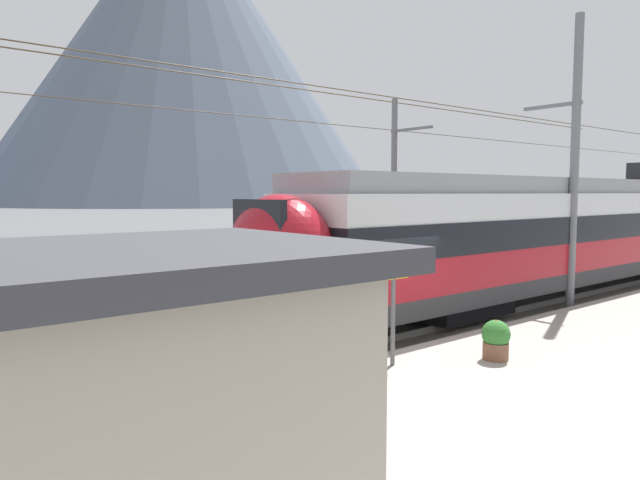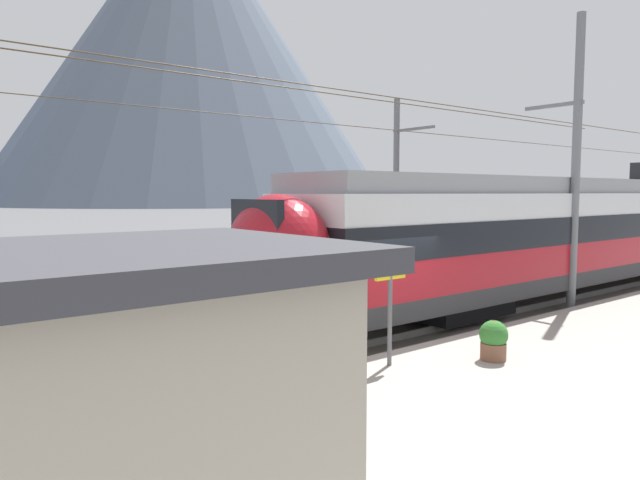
# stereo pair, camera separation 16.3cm
# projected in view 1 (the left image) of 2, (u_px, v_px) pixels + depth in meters

# --- Properties ---
(ground_plane) EXTENTS (400.00, 400.00, 0.00)m
(ground_plane) POSITION_uv_depth(u_px,v_px,m) (380.00, 354.00, 12.03)
(ground_plane) COLOR #565659
(platform_slab) EXTENTS (120.00, 8.00, 0.37)m
(platform_slab) POSITION_uv_depth(u_px,v_px,m) (617.00, 416.00, 8.22)
(platform_slab) COLOR #A39E93
(platform_slab) RESTS_ON ground
(track_near) EXTENTS (120.00, 3.00, 0.28)m
(track_near) POSITION_uv_depth(u_px,v_px,m) (350.00, 342.00, 12.77)
(track_near) COLOR slate
(track_near) RESTS_ON ground
(track_far) EXTENTS (120.00, 3.00, 0.28)m
(track_far) POSITION_uv_depth(u_px,v_px,m) (237.00, 307.00, 16.69)
(track_far) COLOR slate
(track_far) RESTS_ON ground
(train_near_platform) EXTENTS (26.34, 2.89, 4.27)m
(train_near_platform) POSITION_uv_depth(u_px,v_px,m) (583.00, 228.00, 19.12)
(train_near_platform) COLOR #2D2D30
(train_near_platform) RESTS_ON track_near
(catenary_mast_mid) EXTENTS (42.15, 1.73, 8.27)m
(catenary_mast_mid) POSITION_uv_depth(u_px,v_px,m) (571.00, 162.00, 15.72)
(catenary_mast_mid) COLOR slate
(catenary_mast_mid) RESTS_ON ground
(catenary_mast_far_side) EXTENTS (42.15, 2.11, 7.18)m
(catenary_mast_far_side) POSITION_uv_depth(u_px,v_px,m) (396.00, 183.00, 22.92)
(catenary_mast_far_side) COLOR slate
(catenary_mast_far_side) RESTS_ON ground
(platform_sign) EXTENTS (0.70, 0.08, 2.04)m
(platform_sign) POSITION_uv_depth(u_px,v_px,m) (393.00, 281.00, 9.95)
(platform_sign) COLOR #59595B
(platform_sign) RESTS_ON platform_slab
(passenger_walking) EXTENTS (0.53, 0.22, 1.69)m
(passenger_walking) POSITION_uv_depth(u_px,v_px,m) (269.00, 350.00, 7.61)
(passenger_walking) COLOR #383842
(passenger_walking) RESTS_ON platform_slab
(handbag_beside_passenger) EXTENTS (0.32, 0.18, 0.44)m
(handbag_beside_passenger) POSITION_uv_depth(u_px,v_px,m) (340.00, 393.00, 8.19)
(handbag_beside_passenger) COLOR maroon
(handbag_beside_passenger) RESTS_ON platform_slab
(potted_plant_platform_edge) EXTENTS (0.52, 0.52, 0.73)m
(potted_plant_platform_edge) POSITION_uv_depth(u_px,v_px,m) (496.00, 338.00, 10.38)
(potted_plant_platform_edge) COLOR brown
(potted_plant_platform_edge) RESTS_ON platform_slab
(mountain_central_peak) EXTENTS (122.68, 122.68, 94.95)m
(mountain_central_peak) POSITION_uv_depth(u_px,v_px,m) (183.00, 49.00, 173.90)
(mountain_central_peak) COLOR #515B6B
(mountain_central_peak) RESTS_ON ground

